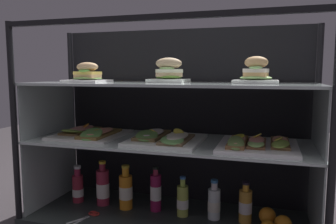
% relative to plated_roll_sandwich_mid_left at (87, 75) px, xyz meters
% --- Properties ---
extents(ground_plane, '(6.00, 6.00, 0.02)m').
position_rel_plated_roll_sandwich_mid_left_xyz_m(ground_plane, '(0.42, 0.02, -0.75)').
color(ground_plane, '#2F2A2D').
rests_on(ground_plane, ground).
extents(case_base_deck, '(1.43, 0.52, 0.04)m').
position_rel_plated_roll_sandwich_mid_left_xyz_m(case_base_deck, '(0.42, 0.02, -0.72)').
color(case_base_deck, '#2C3230').
rests_on(case_base_deck, ground).
extents(case_frame, '(1.43, 0.52, 0.99)m').
position_rel_plated_roll_sandwich_mid_left_xyz_m(case_frame, '(0.42, 0.19, -0.21)').
color(case_frame, black).
rests_on(case_frame, ground).
extents(riser_lower_tier, '(1.37, 0.46, 0.37)m').
position_rel_plated_roll_sandwich_mid_left_xyz_m(riser_lower_tier, '(0.42, 0.02, -0.52)').
color(riser_lower_tier, silver).
rests_on(riser_lower_tier, case_base_deck).
extents(shelf_lower_glass, '(1.38, 0.48, 0.01)m').
position_rel_plated_roll_sandwich_mid_left_xyz_m(shelf_lower_glass, '(0.42, 0.02, -0.33)').
color(shelf_lower_glass, silver).
rests_on(shelf_lower_glass, riser_lower_tier).
extents(riser_upper_tier, '(1.37, 0.46, 0.27)m').
position_rel_plated_roll_sandwich_mid_left_xyz_m(riser_upper_tier, '(0.42, 0.02, -0.19)').
color(riser_upper_tier, silver).
rests_on(riser_upper_tier, shelf_lower_glass).
extents(shelf_upper_glass, '(1.38, 0.48, 0.01)m').
position_rel_plated_roll_sandwich_mid_left_xyz_m(shelf_upper_glass, '(0.42, 0.02, -0.04)').
color(shelf_upper_glass, silver).
rests_on(shelf_upper_glass, riser_upper_tier).
extents(plated_roll_sandwich_mid_left, '(0.19, 0.19, 0.10)m').
position_rel_plated_roll_sandwich_mid_left_xyz_m(plated_roll_sandwich_mid_left, '(0.00, 0.00, 0.00)').
color(plated_roll_sandwich_mid_left, white).
rests_on(plated_roll_sandwich_mid_left, shelf_upper_glass).
extents(plated_roll_sandwich_right_of_center, '(0.18, 0.18, 0.12)m').
position_rel_plated_roll_sandwich_mid_left_xyz_m(plated_roll_sandwich_right_of_center, '(0.42, 0.06, 0.01)').
color(plated_roll_sandwich_right_of_center, white).
rests_on(plated_roll_sandwich_right_of_center, shelf_upper_glass).
extents(plated_roll_sandwich_mid_right, '(0.20, 0.20, 0.12)m').
position_rel_plated_roll_sandwich_mid_left_xyz_m(plated_roll_sandwich_mid_right, '(0.83, 0.04, 0.00)').
color(plated_roll_sandwich_mid_right, white).
rests_on(plated_roll_sandwich_mid_right, shelf_upper_glass).
extents(open_sandwich_tray_near_left_corner, '(0.34, 0.37, 0.06)m').
position_rel_plated_roll_sandwich_mid_left_xyz_m(open_sandwich_tray_near_left_corner, '(-0.00, 0.02, -0.30)').
color(open_sandwich_tray_near_left_corner, white).
rests_on(open_sandwich_tray_near_left_corner, shelf_lower_glass).
extents(open_sandwich_tray_left_of_center, '(0.34, 0.37, 0.07)m').
position_rel_plated_roll_sandwich_mid_left_xyz_m(open_sandwich_tray_left_of_center, '(0.42, -0.02, -0.30)').
color(open_sandwich_tray_left_of_center, white).
rests_on(open_sandwich_tray_left_of_center, shelf_lower_glass).
extents(open_sandwich_tray_right_of_center, '(0.34, 0.36, 0.06)m').
position_rel_plated_roll_sandwich_mid_left_xyz_m(open_sandwich_tray_right_of_center, '(0.85, -0.02, -0.30)').
color(open_sandwich_tray_right_of_center, white).
rests_on(open_sandwich_tray_right_of_center, shelf_lower_glass).
extents(juice_bottle_near_post, '(0.06, 0.06, 0.20)m').
position_rel_plated_roll_sandwich_mid_left_xyz_m(juice_bottle_near_post, '(-0.11, 0.05, -0.63)').
color(juice_bottle_near_post, '#9C2638').
rests_on(juice_bottle_near_post, case_base_deck).
extents(juice_bottle_front_right_end, '(0.07, 0.07, 0.24)m').
position_rel_plated_roll_sandwich_mid_left_xyz_m(juice_bottle_front_right_end, '(0.04, 0.06, -0.61)').
color(juice_bottle_front_right_end, '#9E2940').
rests_on(juice_bottle_front_right_end, case_base_deck).
extents(juice_bottle_front_middle, '(0.07, 0.07, 0.23)m').
position_rel_plated_roll_sandwich_mid_left_xyz_m(juice_bottle_front_middle, '(0.18, 0.05, -0.61)').
color(juice_bottle_front_middle, orange).
rests_on(juice_bottle_front_middle, case_base_deck).
extents(juice_bottle_back_center, '(0.06, 0.06, 0.23)m').
position_rel_plated_roll_sandwich_mid_left_xyz_m(juice_bottle_back_center, '(0.34, 0.07, -0.61)').
color(juice_bottle_back_center, '#8F1A49').
rests_on(juice_bottle_back_center, case_base_deck).
extents(juice_bottle_back_right, '(0.06, 0.06, 0.20)m').
position_rel_plated_roll_sandwich_mid_left_xyz_m(juice_bottle_back_right, '(0.49, 0.04, -0.63)').
color(juice_bottle_back_right, '#BBCA51').
rests_on(juice_bottle_back_right, case_base_deck).
extents(juice_bottle_tucked_behind, '(0.06, 0.06, 0.20)m').
position_rel_plated_roll_sandwich_mid_left_xyz_m(juice_bottle_tucked_behind, '(0.65, 0.06, -0.63)').
color(juice_bottle_tucked_behind, white).
rests_on(juice_bottle_tucked_behind, case_base_deck).
extents(juice_bottle_front_fourth, '(0.06, 0.06, 0.20)m').
position_rel_plated_roll_sandwich_mid_left_xyz_m(juice_bottle_front_fourth, '(0.80, 0.06, -0.62)').
color(juice_bottle_front_fourth, gold).
rests_on(juice_bottle_front_fourth, case_base_deck).
extents(orange_fruit_near_left_post, '(0.08, 0.08, 0.08)m').
position_rel_plated_roll_sandwich_mid_left_xyz_m(orange_fruit_near_left_post, '(0.97, 0.01, -0.67)').
color(orange_fruit_near_left_post, orange).
rests_on(orange_fruit_near_left_post, case_base_deck).
extents(orange_fruit_rolled_forward, '(0.08, 0.08, 0.08)m').
position_rel_plated_roll_sandwich_mid_left_xyz_m(orange_fruit_rolled_forward, '(0.90, 0.08, -0.67)').
color(orange_fruit_rolled_forward, orange).
rests_on(orange_fruit_rolled_forward, case_base_deck).
extents(kitchen_scissors, '(0.11, 0.18, 0.01)m').
position_rel_plated_roll_sandwich_mid_left_xyz_m(kitchen_scissors, '(0.05, -0.10, -0.70)').
color(kitchen_scissors, silver).
rests_on(kitchen_scissors, case_base_deck).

